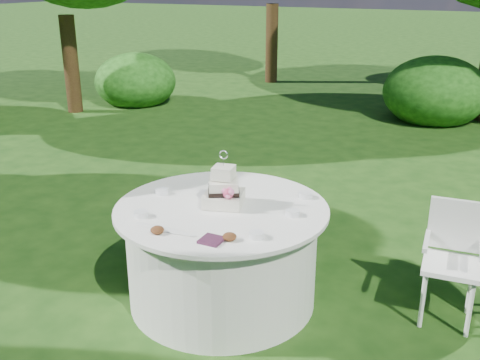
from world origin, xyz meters
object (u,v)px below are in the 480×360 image
at_px(cake, 224,190).
at_px(chair, 453,252).
at_px(napkins, 212,240).
at_px(table, 222,254).

bearing_deg(cake, chair, 17.56).
bearing_deg(napkins, cake, 110.41).
xyz_separation_m(napkins, chair, (1.35, 1.06, -0.27)).
distance_m(napkins, chair, 1.74).
bearing_deg(cake, napkins, -69.59).
xyz_separation_m(table, cake, (0.00, 0.04, 0.50)).
bearing_deg(chair, cake, -162.44).
height_order(table, chair, chair).
relative_size(cake, chair, 0.48).
bearing_deg(napkins, table, 111.86).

